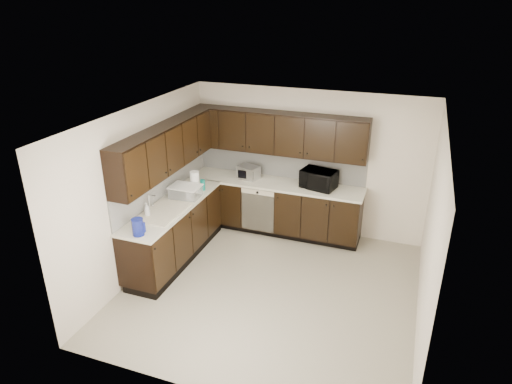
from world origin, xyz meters
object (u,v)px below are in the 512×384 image
toaster_oven (248,172)px  blue_pitcher (138,227)px  storage_bin (186,192)px  microwave (319,179)px  sink (163,217)px

toaster_oven → blue_pitcher: size_ratio=1.48×
toaster_oven → blue_pitcher: 2.50m
toaster_oven → storage_bin: toaster_oven is taller
microwave → storage_bin: 2.18m
microwave → toaster_oven: microwave is taller
sink → blue_pitcher: size_ratio=3.46×
microwave → sink: bearing=-126.3°
microwave → blue_pitcher: microwave is taller
sink → blue_pitcher: sink is taller
microwave → toaster_oven: 1.24m
microwave → toaster_oven: size_ratio=1.59×
microwave → blue_pitcher: (-1.89, -2.41, -0.04)m
toaster_oven → sink: bearing=-93.6°
sink → microwave: bearing=41.5°
sink → toaster_oven: sink is taller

